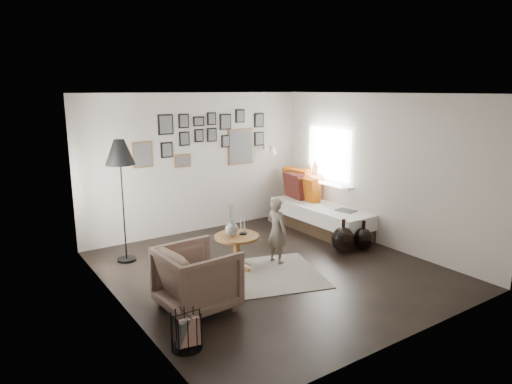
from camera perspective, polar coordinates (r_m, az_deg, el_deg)
ground at (r=6.99m, az=1.99°, el=-9.64°), size 4.80×4.80×0.00m
wall_back at (r=8.63m, az=-7.39°, el=3.56°), size 4.50×0.00×4.50m
wall_front at (r=4.94m, az=18.78°, el=-3.96°), size 4.50×0.00×4.50m
wall_left at (r=5.61m, az=-16.83°, el=-1.84°), size 0.00×4.80×4.80m
wall_right at (r=8.12m, az=15.03°, el=2.65°), size 0.00×4.80×4.80m
ceiling at (r=6.46m, az=2.17°, el=12.20°), size 4.80×4.80×0.00m
door_left at (r=6.80m, az=-19.64°, el=-1.71°), size 0.00×2.14×2.14m
window_right at (r=9.05m, az=8.18°, el=1.60°), size 0.15×1.32×1.30m
gallery_wall at (r=8.68m, az=-5.72°, el=6.61°), size 2.74×0.03×1.08m
wall_sconce at (r=9.18m, az=2.04°, el=5.23°), size 0.18×0.36×0.16m
rug at (r=6.72m, az=-0.64°, el=-10.52°), size 2.35×1.96×0.01m
pedestal_table at (r=6.94m, az=-2.39°, el=-7.65°), size 0.67×0.67×0.53m
vase at (r=6.78m, az=-3.09°, el=-4.32°), size 0.19×0.19×0.48m
candles at (r=6.87m, az=-1.64°, el=-4.32°), size 0.11×0.11×0.25m
daybed at (r=8.92m, az=8.14°, el=-2.51°), size 0.98×2.30×1.10m
magazine_on_daybed at (r=8.41m, az=11.18°, el=-2.29°), size 0.30×0.38×0.02m
armchair at (r=5.73m, az=-7.36°, el=-10.64°), size 0.92×0.89×0.80m
armchair_cushion at (r=5.75m, az=-7.35°, el=-9.66°), size 0.37×0.38×0.16m
floor_lamp at (r=7.21m, az=-16.64°, el=4.23°), size 0.45×0.45×1.92m
magazine_basket at (r=5.03m, az=-8.67°, el=-16.78°), size 0.32×0.32×0.40m
demijohn_large at (r=7.75m, az=10.81°, el=-5.84°), size 0.38×0.38×0.57m
demijohn_small at (r=7.93m, az=13.22°, el=-5.74°), size 0.33×0.33×0.52m
child at (r=7.08m, az=2.60°, el=-4.87°), size 0.31×0.42×1.04m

